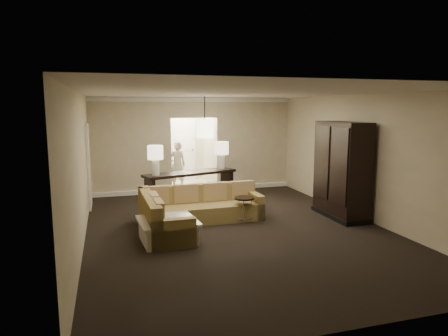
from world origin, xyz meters
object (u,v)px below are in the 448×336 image
object	(u,v)px
console_table	(191,186)
armoire	(341,172)
coffee_table	(168,230)
drink_table	(244,204)
person	(177,163)
sectional_sofa	(191,211)

from	to	relation	value
console_table	armoire	size ratio (longest dim) A/B	1.12
console_table	armoire	distance (m)	3.64
console_table	armoire	xyz separation A→B (m)	(3.14, -1.78, 0.50)
coffee_table	drink_table	distance (m)	2.01
drink_table	coffee_table	bearing A→B (deg)	-155.42
console_table	person	world-z (taller)	person
coffee_table	person	world-z (taller)	person
console_table	person	distance (m)	2.48
drink_table	person	distance (m)	4.09
sectional_sofa	console_table	distance (m)	1.57
armoire	person	size ratio (longest dim) A/B	1.33
armoire	drink_table	bearing A→B (deg)	173.46
console_table	armoire	bearing A→B (deg)	-46.04
person	sectional_sofa	bearing A→B (deg)	77.91
coffee_table	armoire	distance (m)	4.20
armoire	drink_table	xyz separation A→B (m)	(-2.25, 0.26, -0.66)
armoire	person	distance (m)	5.23
sectional_sofa	person	distance (m)	4.04
console_table	person	xyz separation A→B (m)	(0.10, 2.46, 0.27)
person	drink_table	bearing A→B (deg)	94.97
armoire	drink_table	size ratio (longest dim) A/B	3.98
armoire	drink_table	distance (m)	2.36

